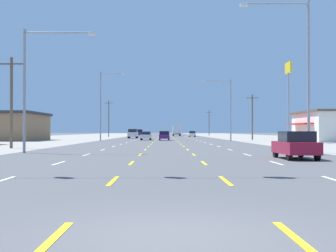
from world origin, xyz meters
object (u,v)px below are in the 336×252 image
streetlight_left_row_0 (33,79)px  streetlight_left_row_1 (103,101)px  sedan_inner_left_mid (146,136)px  suv_far_left_midfar (133,133)px  streetlight_right_row_0 (301,64)px  hatchback_center_turn_near (164,136)px  pole_sign_right_row_1 (288,82)px  hatchback_far_right_nearest (296,145)px  suv_far_left_farther (139,133)px  hatchback_far_right_far (192,134)px  box_truck_inner_right_farthest (177,130)px  streetlight_right_row_1 (228,105)px

streetlight_left_row_0 → streetlight_left_row_1: bearing=90.4°
sedan_inner_left_mid → suv_far_left_midfar: size_ratio=0.92×
streetlight_right_row_0 → streetlight_left_row_1: streetlight_right_row_0 is taller
streetlight_right_row_0 → hatchback_center_turn_near: bearing=103.4°
hatchback_center_turn_near → streetlight_right_row_0: (9.87, -41.55, 5.58)m
pole_sign_right_row_1 → streetlight_left_row_1: streetlight_left_row_1 is taller
hatchback_far_right_nearest → suv_far_left_farther: size_ratio=0.80×
streetlight_left_row_1 → hatchback_far_right_far: bearing=71.0°
hatchback_far_right_far → streetlight_right_row_0: bearing=-88.4°
box_truck_inner_right_farthest → streetlight_left_row_1: 68.20m
sedan_inner_left_mid → streetlight_right_row_1: 15.77m
hatchback_far_right_far → streetlight_left_row_0: (-16.73, -86.46, 4.50)m
streetlight_left_row_0 → streetlight_left_row_1: (-0.28, 36.93, 0.87)m
hatchback_far_right_far → suv_far_left_farther: suv_far_left_farther is taller
suv_far_left_midfar → hatchback_far_right_far: bearing=58.7°
suv_far_left_midfar → box_truck_inner_right_farthest: box_truck_inner_right_farthest is taller
streetlight_right_row_1 → hatchback_far_right_nearest: bearing=-93.3°
box_truck_inner_right_farthest → streetlight_left_row_0: streetlight_left_row_0 is taller
suv_far_left_farther → streetlight_right_row_0: 88.41m
hatchback_far_right_nearest → streetlight_right_row_0: (2.54, 7.00, 5.58)m
box_truck_inner_right_farthest → streetlight_right_row_0: bearing=-86.6°
suv_far_left_midfar → streetlight_right_row_0: (16.66, -63.09, 5.34)m
hatchback_far_right_nearest → streetlight_left_row_0: streetlight_left_row_0 is taller
pole_sign_right_row_1 → box_truck_inner_right_farthest: bearing=99.0°
suv_far_left_midfar → streetlight_right_row_0: bearing=-75.2°
sedan_inner_left_mid → box_truck_inner_right_farthest: bearing=83.4°
hatchback_far_right_far → streetlight_left_row_0: streetlight_left_row_0 is taller
hatchback_center_turn_near → hatchback_far_right_far: 45.52m
hatchback_center_turn_near → streetlight_right_row_0: streetlight_right_row_0 is taller
hatchback_far_right_nearest → suv_far_left_midfar: 71.50m
suv_far_left_farther → streetlight_left_row_1: 50.06m
hatchback_far_right_nearest → streetlight_left_row_1: size_ratio=0.36×
pole_sign_right_row_1 → streetlight_right_row_1: bearing=118.3°
suv_far_left_midfar → streetlight_left_row_1: bearing=-96.1°
pole_sign_right_row_1 → streetlight_right_row_0: (-6.25, -25.33, -1.57)m
hatchback_center_turn_near → streetlight_left_row_0: size_ratio=0.44×
suv_far_left_farther → box_truck_inner_right_farthest: box_truck_inner_right_farthest is taller
hatchback_far_right_far → pole_sign_right_row_1: (8.68, -61.12, 7.15)m
pole_sign_right_row_1 → streetlight_right_row_1: 13.36m
hatchback_far_right_nearest → suv_far_left_midfar: bearing=101.4°
streetlight_left_row_0 → box_truck_inner_right_farthest: bearing=82.8°
suv_far_left_midfar → pole_sign_right_row_1: bearing=-58.7°
suv_far_left_midfar → box_truck_inner_right_farthest: 41.95m
hatchback_center_turn_near → suv_far_left_midfar: bearing=107.5°
pole_sign_right_row_1 → streetlight_left_row_1: size_ratio=0.97×
hatchback_center_turn_near → suv_far_left_midfar: (-6.79, 21.54, 0.24)m
hatchback_center_turn_near → streetlight_right_row_1: bearing=-25.0°
streetlight_left_row_1 → suv_far_left_midfar: bearing=83.9°
hatchback_far_right_nearest → suv_far_left_farther: suv_far_left_farther is taller
sedan_inner_left_mid → pole_sign_right_row_1: pole_sign_right_row_1 is taller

